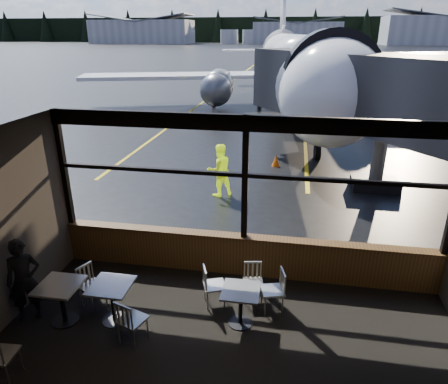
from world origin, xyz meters
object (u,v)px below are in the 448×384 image
(cafe_table_mid, at_px, (113,303))
(chair_mid_s, at_px, (132,320))
(passenger, at_px, (24,281))
(cone_nose, at_px, (276,161))
(cone_wing, at_px, (214,103))
(airliner, at_px, (297,24))
(jet_bridge, at_px, (383,119))
(chair_left_s, at_px, (1,356))
(chair_near_e, at_px, (272,291))
(ground_crew, at_px, (219,170))
(cafe_table_near, at_px, (241,307))
(chair_near_w, at_px, (214,286))
(chair_near_n, at_px, (253,283))
(chair_mid_w, at_px, (92,287))
(cafe_table_left, at_px, (62,303))

(cafe_table_mid, height_order, chair_mid_s, chair_mid_s)
(passenger, bearing_deg, cone_nose, 33.79)
(cafe_table_mid, relative_size, cone_wing, 1.74)
(airliner, distance_m, cone_wing, 7.62)
(jet_bridge, relative_size, chair_left_s, 12.61)
(chair_near_e, bearing_deg, ground_crew, 4.42)
(chair_near_e, relative_size, chair_mid_s, 0.97)
(cone_nose, bearing_deg, jet_bridge, -34.59)
(chair_near_e, height_order, ground_crew, ground_crew)
(cafe_table_mid, bearing_deg, jet_bridge, 52.45)
(cafe_table_near, height_order, chair_mid_s, chair_mid_s)
(chair_near_w, bearing_deg, cafe_table_near, 28.70)
(passenger, distance_m, cone_wing, 23.09)
(chair_mid_s, relative_size, passenger, 0.55)
(chair_left_s, bearing_deg, chair_near_n, 31.97)
(jet_bridge, bearing_deg, chair_near_e, -113.64)
(cafe_table_mid, relative_size, passenger, 0.49)
(chair_mid_w, relative_size, cone_wing, 1.88)
(airliner, distance_m, chair_mid_w, 23.18)
(ground_crew, bearing_deg, cone_wing, -113.53)
(chair_near_n, bearing_deg, airliner, -102.56)
(chair_near_w, height_order, chair_left_s, chair_left_s)
(chair_near_n, relative_size, passenger, 0.49)
(chair_near_w, bearing_deg, chair_mid_s, -65.30)
(airliner, xyz_separation_m, chair_near_e, (-0.02, -21.92, -4.98))
(cafe_table_left, height_order, cone_nose, cafe_table_left)
(cone_wing, bearing_deg, chair_near_n, -76.67)
(airliner, bearing_deg, cafe_table_mid, -103.07)
(cafe_table_near, distance_m, chair_near_n, 0.73)
(chair_near_w, distance_m, cone_nose, 8.96)
(cafe_table_left, bearing_deg, cone_wing, 94.57)
(airliner, distance_m, ground_crew, 17.11)
(chair_mid_w, height_order, passenger, passenger)
(cone_wing, bearing_deg, passenger, -87.10)
(chair_left_s, bearing_deg, chair_near_w, 35.62)
(chair_mid_w, relative_size, cone_nose, 1.92)
(cafe_table_mid, distance_m, chair_near_n, 2.65)
(chair_mid_w, relative_size, ground_crew, 0.50)
(chair_near_e, distance_m, chair_near_n, 0.44)
(cafe_table_left, bearing_deg, chair_left_s, -98.03)
(chair_near_e, distance_m, passenger, 4.52)
(chair_mid_w, height_order, chair_left_s, chair_left_s)
(cone_wing, bearing_deg, airliner, -1.51)
(jet_bridge, bearing_deg, cone_wing, 118.75)
(passenger, bearing_deg, chair_near_n, -17.45)
(cafe_table_near, relative_size, chair_near_n, 0.92)
(chair_near_n, relative_size, cone_wing, 1.76)
(ground_crew, bearing_deg, cafe_table_left, 40.16)
(airliner, bearing_deg, chair_left_s, -105.15)
(chair_left_s, xyz_separation_m, cone_wing, (-1.65, 24.41, -0.22))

